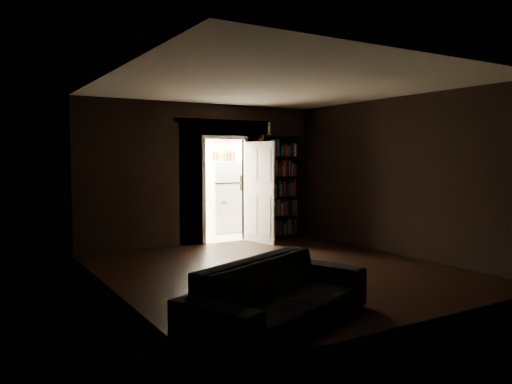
# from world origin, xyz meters

# --- Properties ---
(ground) EXTENTS (5.50, 5.50, 0.00)m
(ground) POSITION_xyz_m (0.00, 0.00, 0.00)
(ground) COLOR black
(ground) RESTS_ON ground
(room_walls) EXTENTS (5.02, 5.61, 2.84)m
(room_walls) POSITION_xyz_m (-0.01, 1.07, 1.68)
(room_walls) COLOR black
(room_walls) RESTS_ON ground
(kitchen_alcove) EXTENTS (2.20, 1.80, 2.60)m
(kitchen_alcove) POSITION_xyz_m (0.50, 3.87, 1.21)
(kitchen_alcove) COLOR beige
(kitchen_alcove) RESTS_ON ground
(sofa) EXTENTS (2.51, 1.81, 0.89)m
(sofa) POSITION_xyz_m (-1.40, -2.09, 0.44)
(sofa) COLOR black
(sofa) RESTS_ON ground
(bookshelf) EXTENTS (0.90, 0.32, 2.20)m
(bookshelf) POSITION_xyz_m (1.68, 2.59, 1.10)
(bookshelf) COLOR black
(bookshelf) RESTS_ON ground
(refrigerator) EXTENTS (0.77, 0.71, 1.65)m
(refrigerator) POSITION_xyz_m (1.10, 4.03, 0.82)
(refrigerator) COLOR white
(refrigerator) RESTS_ON ground
(door) EXTENTS (0.22, 0.84, 2.05)m
(door) POSITION_xyz_m (1.06, 2.31, 1.02)
(door) COLOR white
(door) RESTS_ON ground
(figurine) EXTENTS (0.12, 0.12, 0.27)m
(figurine) POSITION_xyz_m (1.51, 2.66, 2.33)
(figurine) COLOR white
(figurine) RESTS_ON bookshelf
(bottles) EXTENTS (0.68, 0.36, 0.29)m
(bottles) POSITION_xyz_m (1.08, 3.91, 1.79)
(bottles) COLOR black
(bottles) RESTS_ON refrigerator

